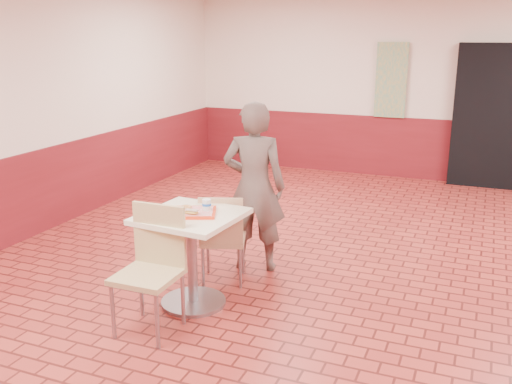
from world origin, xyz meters
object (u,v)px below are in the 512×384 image
at_px(serving_tray, 191,212).
at_px(main_table, 192,244).
at_px(ring_donut, 186,207).
at_px(chair_main_front, 152,262).
at_px(chair_main_back, 222,235).
at_px(paper_cup, 207,205).
at_px(customer, 254,187).
at_px(long_john_donut, 191,212).

bearing_deg(serving_tray, main_table, 180.00).
bearing_deg(ring_donut, chair_main_front, -93.99).
distance_m(chair_main_front, chair_main_back, 0.98).
bearing_deg(ring_donut, paper_cup, 10.18).
bearing_deg(ring_donut, customer, 75.09).
relative_size(ring_donut, long_john_donut, 0.70).
bearing_deg(ring_donut, long_john_donut, -45.28).
xyz_separation_m(chair_main_front, chair_main_back, (0.16, 0.97, -0.07)).
height_order(main_table, paper_cup, paper_cup).
relative_size(main_table, chair_main_back, 0.95).
bearing_deg(paper_cup, chair_main_front, -111.84).
height_order(chair_main_front, long_john_donut, chair_main_front).
bearing_deg(chair_main_back, serving_tray, 63.52).
distance_m(main_table, long_john_donut, 0.33).
bearing_deg(main_table, ring_donut, 151.39).
height_order(serving_tray, long_john_donut, long_john_donut).
height_order(chair_main_front, customer, customer).
height_order(customer, ring_donut, customer).
relative_size(main_table, chair_main_front, 0.83).
relative_size(customer, long_john_donut, 12.54).
height_order(chair_main_front, chair_main_back, chair_main_front).
relative_size(chair_main_front, paper_cup, 10.40).
xyz_separation_m(serving_tray, ring_donut, (-0.06, 0.03, 0.03)).
height_order(ring_donut, long_john_donut, long_john_donut).
xyz_separation_m(serving_tray, paper_cup, (0.12, 0.07, 0.06)).
bearing_deg(main_table, chair_main_front, -101.39).
bearing_deg(long_john_donut, customer, 82.49).
bearing_deg(chair_main_front, paper_cup, 67.74).
relative_size(main_table, customer, 0.49).
relative_size(chair_main_front, long_john_donut, 7.43).
bearing_deg(customer, chair_main_back, 61.88).
xyz_separation_m(chair_main_back, paper_cup, (0.06, -0.42, 0.42)).
height_order(main_table, chair_main_back, chair_main_back).
distance_m(main_table, ring_donut, 0.32).
distance_m(main_table, paper_cup, 0.38).
xyz_separation_m(main_table, serving_tray, (0.00, 0.00, 0.29)).
height_order(long_john_donut, paper_cup, paper_cup).
relative_size(chair_main_back, serving_tray, 2.10).
xyz_separation_m(main_table, long_john_donut, (0.05, -0.08, 0.32)).
distance_m(chair_main_front, serving_tray, 0.57).
relative_size(chair_main_back, ring_donut, 9.36).
bearing_deg(chair_main_back, main_table, 63.52).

